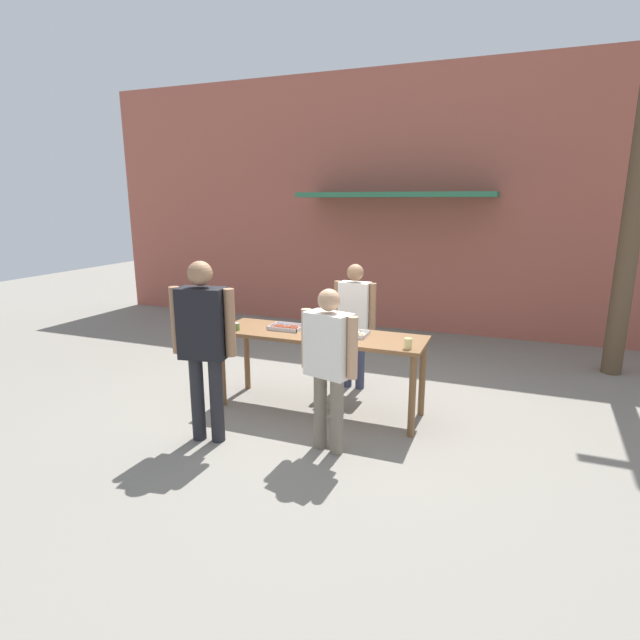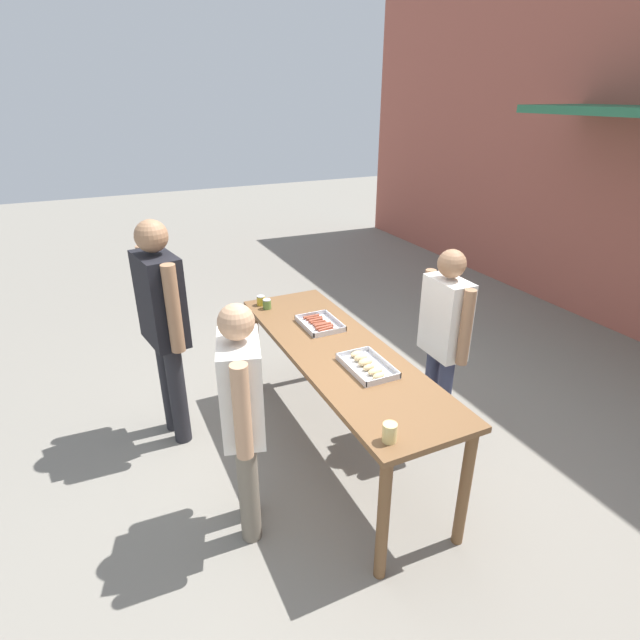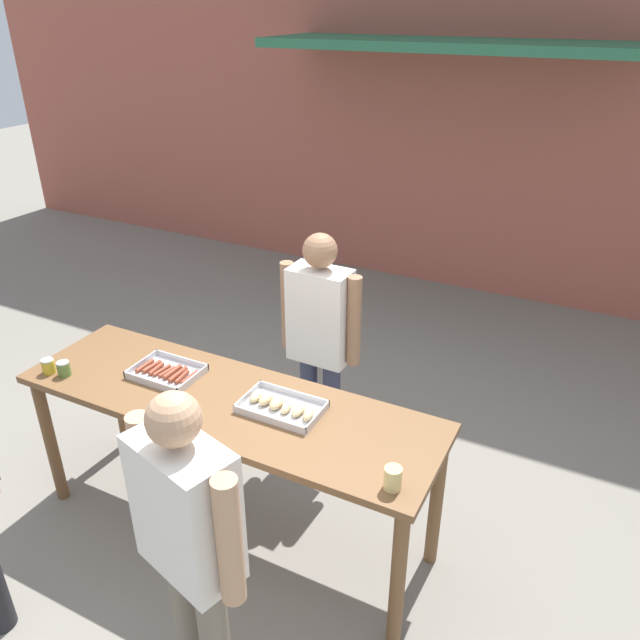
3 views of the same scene
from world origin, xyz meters
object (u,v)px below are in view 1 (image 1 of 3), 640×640
at_px(person_server_behind_table, 355,315).
at_px(person_customer_holding_hotdog, 204,337).
at_px(food_tray_buns, 348,333).
at_px(condiment_jar_ketchup, 236,327).
at_px(person_customer_with_cup, 329,358).
at_px(food_tray_sausages, 287,328).
at_px(beer_cup, 408,344).
at_px(condiment_jar_mustard, 228,326).

height_order(person_server_behind_table, person_customer_holding_hotdog, person_customer_holding_hotdog).
bearing_deg(food_tray_buns, person_server_behind_table, 102.41).
distance_m(condiment_jar_ketchup, person_server_behind_table, 1.47).
bearing_deg(condiment_jar_ketchup, person_customer_with_cup, -25.15).
bearing_deg(person_customer_holding_hotdog, condiment_jar_ketchup, -89.54).
bearing_deg(food_tray_sausages, condiment_jar_ketchup, -152.72).
distance_m(food_tray_buns, condiment_jar_ketchup, 1.26).
distance_m(food_tray_sausages, person_customer_holding_hotdog, 1.19).
distance_m(condiment_jar_ketchup, person_customer_holding_hotdog, 0.89).
distance_m(condiment_jar_ketchup, beer_cup, 1.93).
relative_size(food_tray_buns, person_customer_with_cup, 0.27).
relative_size(condiment_jar_mustard, person_server_behind_table, 0.05).
distance_m(person_server_behind_table, person_customer_holding_hotdog, 2.09).
bearing_deg(food_tray_sausages, condiment_jar_mustard, -155.10).
height_order(person_server_behind_table, person_customer_with_cup, person_server_behind_table).
bearing_deg(food_tray_buns, condiment_jar_ketchup, -168.04).
bearing_deg(person_customer_holding_hotdog, person_customer_with_cup, -178.46).
bearing_deg(condiment_jar_mustard, food_tray_sausages, 24.90).
height_order(food_tray_buns, condiment_jar_mustard, condiment_jar_mustard).
xyz_separation_m(condiment_jar_mustard, person_customer_with_cup, (1.43, -0.61, -0.02)).
xyz_separation_m(food_tray_sausages, beer_cup, (1.43, -0.27, 0.04)).
relative_size(condiment_jar_mustard, condiment_jar_ketchup, 1.00).
height_order(food_tray_sausages, person_server_behind_table, person_server_behind_table).
relative_size(condiment_jar_mustard, person_customer_with_cup, 0.05).
relative_size(food_tray_sausages, food_tray_buns, 0.89).
bearing_deg(person_server_behind_table, person_customer_holding_hotdog, -114.19).
relative_size(condiment_jar_ketchup, person_server_behind_table, 0.05).
xyz_separation_m(beer_cup, person_customer_holding_hotdog, (-1.77, -0.85, 0.11)).
relative_size(person_server_behind_table, person_customer_holding_hotdog, 0.88).
height_order(food_tray_buns, condiment_jar_ketchup, condiment_jar_ketchup).
bearing_deg(food_tray_buns, condiment_jar_mustard, -168.10).
relative_size(food_tray_buns, beer_cup, 3.91).
height_order(food_tray_sausages, condiment_jar_ketchup, condiment_jar_ketchup).
bearing_deg(person_server_behind_table, condiment_jar_mustard, -136.80).
bearing_deg(person_server_behind_table, food_tray_sausages, -125.03).
relative_size(food_tray_buns, condiment_jar_mustard, 4.96).
height_order(food_tray_sausages, food_tray_buns, food_tray_buns).
distance_m(food_tray_sausages, condiment_jar_ketchup, 0.57).
bearing_deg(food_tray_sausages, food_tray_buns, 0.09).
xyz_separation_m(food_tray_buns, condiment_jar_ketchup, (-1.23, -0.26, 0.02)).
height_order(condiment_jar_mustard, person_server_behind_table, person_server_behind_table).
distance_m(condiment_jar_mustard, person_customer_with_cup, 1.55).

